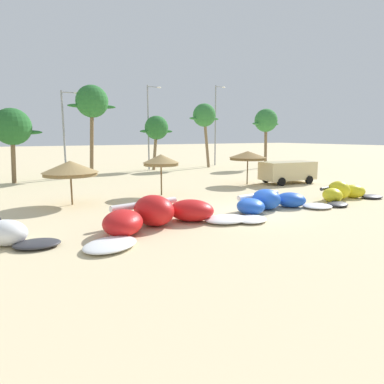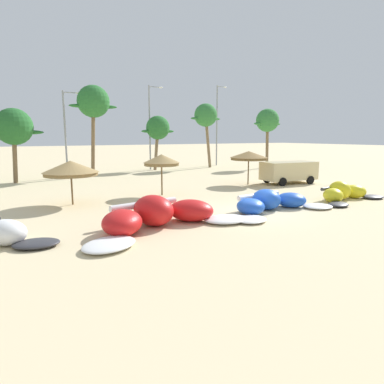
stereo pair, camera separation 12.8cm
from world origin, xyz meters
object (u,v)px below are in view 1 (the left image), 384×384
beach_umbrella_near_van (70,168)px  beach_umbrella_middle (161,160)px  kite_center (343,193)px  palm_left_of_gap (92,103)px  parked_van (287,171)px  lamppost_west_center (65,129)px  lamppost_east_center (149,123)px  lamppost_east (216,122)px  palm_center_left (156,128)px  palm_left (12,127)px  kite_left (159,216)px  beach_umbrella_near_palms (248,155)px  palm_center_right (204,116)px  palm_right_of_gap (266,121)px  kite_left_of_center (271,203)px

beach_umbrella_near_van → beach_umbrella_middle: (5.92, 0.31, 0.24)m
kite_center → beach_umbrella_near_van: bearing=155.2°
palm_left_of_gap → parked_van: bearing=-46.6°
parked_van → lamppost_west_center: size_ratio=0.59×
parked_van → lamppost_east_center: size_ratio=0.49×
beach_umbrella_middle → lamppost_east: (16.47, 17.85, 3.44)m
palm_center_left → palm_left: bearing=-163.8°
beach_umbrella_middle → palm_center_left: palm_center_left is taller
beach_umbrella_middle → palm_left: palm_left is taller
kite_left → lamppost_east_center: lamppost_east_center is taller
beach_umbrella_near_palms → palm_center_right: 15.87m
beach_umbrella_near_van → palm_left: (-2.31, 12.01, 2.55)m
kite_center → palm_right_of_gap: size_ratio=0.78×
kite_left_of_center → beach_umbrella_middle: (-3.16, 7.32, 1.97)m
palm_center_left → lamppost_east: 9.80m
palm_left → palm_center_left: (15.12, 4.38, 0.15)m
parked_van → lamppost_east: lamppost_east is taller
lamppost_west_center → palm_center_right: bearing=7.0°
kite_left → palm_center_right: 29.15m
parked_van → lamppost_west_center: bearing=138.4°
beach_umbrella_middle → lamppost_east: bearing=47.3°
palm_center_left → palm_center_right: (6.37, -0.38, 1.56)m
kite_left → palm_left: size_ratio=1.33×
lamppost_west_center → palm_right_of_gap: bearing=-4.3°
parked_van → lamppost_west_center: lamppost_west_center is taller
palm_left → lamppost_east_center: size_ratio=0.64×
palm_left → lamppost_east_center: lamppost_east_center is taller
palm_left_of_gap → palm_right_of_gap: palm_left_of_gap is taller
palm_left_of_gap → lamppost_east: bearing=14.1°
kite_center → palm_right_of_gap: bearing=60.8°
beach_umbrella_middle → palm_center_left: bearing=66.8°
palm_center_left → beach_umbrella_near_van: bearing=-128.0°
beach_umbrella_near_van → palm_center_left: (12.81, 16.39, 2.69)m
kite_left → palm_left: (-4.71, 19.09, 4.18)m
kite_center → palm_right_of_gap: palm_right_of_gap is taller
palm_left → kite_left_of_center: bearing=-59.1°
kite_left_of_center → palm_left_of_gap: size_ratio=0.81×
lamppost_west_center → lamppost_east: lamppost_east is taller
palm_center_right → lamppost_east_center: size_ratio=0.81×
kite_center → palm_left: (-17.45, 19.01, 4.26)m
beach_umbrella_near_palms → palm_right_of_gap: size_ratio=0.42×
lamppost_west_center → lamppost_east: bearing=11.9°
kite_left → kite_left_of_center: kite_left is taller
kite_left → palm_left_of_gap: (2.44, 20.84, 6.67)m
kite_left → beach_umbrella_near_palms: beach_umbrella_near_palms is taller
beach_umbrella_near_van → lamppost_east: 29.07m
palm_center_right → lamppost_east: lamppost_east is taller
beach_umbrella_near_van → palm_left: size_ratio=0.51×
lamppost_east → parked_van: bearing=-105.0°
beach_umbrella_middle → lamppost_east_center: bearing=69.4°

